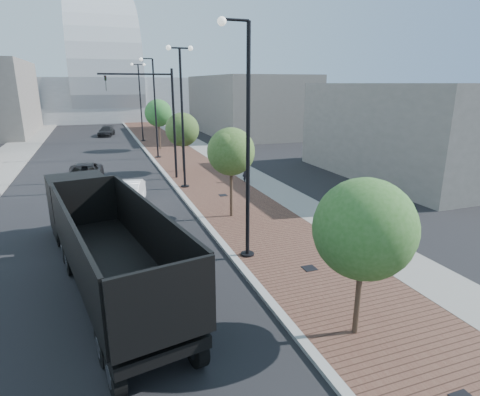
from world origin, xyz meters
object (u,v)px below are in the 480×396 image
object	(u,v)px
dump_truck	(93,231)
white_sedan	(125,197)
dark_car_mid	(85,175)
pedestrian	(246,172)

from	to	relation	value
dump_truck	white_sedan	bearing A→B (deg)	65.59
dump_truck	dark_car_mid	distance (m)	13.98
dump_truck	dark_car_mid	world-z (taller)	dump_truck
white_sedan	pedestrian	distance (m)	9.53
dark_car_mid	white_sedan	bearing A→B (deg)	-69.64
white_sedan	pedestrian	world-z (taller)	pedestrian
dump_truck	dark_car_mid	size ratio (longest dim) A/B	2.60
dump_truck	pedestrian	bearing A→B (deg)	34.58
dark_car_mid	dump_truck	bearing A→B (deg)	-83.97
dump_truck	dark_car_mid	xyz separation A→B (m)	(-0.57, 13.95, -0.68)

